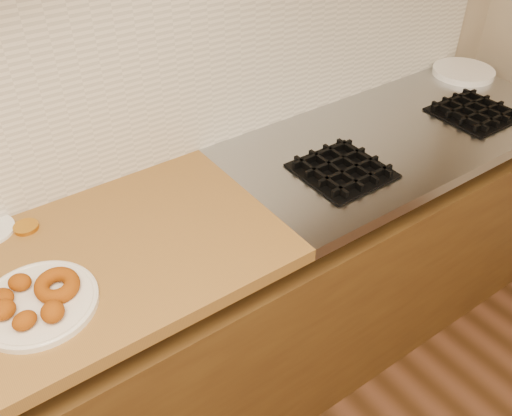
# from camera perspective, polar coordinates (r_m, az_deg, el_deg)

# --- Properties ---
(wall_back) EXTENTS (4.00, 0.02, 2.70)m
(wall_back) POSITION_cam_1_polar(r_m,az_deg,el_deg) (1.48, -25.21, 14.87)
(wall_back) COLOR tan
(wall_back) RESTS_ON ground
(base_cabinet) EXTENTS (3.60, 0.60, 0.77)m
(base_cabinet) POSITION_cam_1_polar(r_m,az_deg,el_deg) (1.82, -14.33, -17.03)
(base_cabinet) COLOR #533715
(base_cabinet) RESTS_ON floor
(stovetop) EXTENTS (1.30, 0.62, 0.04)m
(stovetop) POSITION_cam_1_polar(r_m,az_deg,el_deg) (1.99, 14.87, 7.57)
(stovetop) COLOR #9EA0A5
(stovetop) RESTS_ON base_cabinet
(backsplash) EXTENTS (3.60, 0.02, 0.60)m
(backsplash) POSITION_cam_1_polar(r_m,az_deg,el_deg) (1.53, -23.61, 9.65)
(backsplash) COLOR beige
(backsplash) RESTS_ON wall_back
(burner_grates) EXTENTS (0.91, 0.26, 0.03)m
(burner_grates) POSITION_cam_1_polar(r_m,az_deg,el_deg) (1.92, 16.25, 7.14)
(burner_grates) COLOR black
(burner_grates) RESTS_ON stovetop
(donut_plate) EXTENTS (0.27, 0.27, 0.02)m
(donut_plate) POSITION_cam_1_polar(r_m,az_deg,el_deg) (1.36, -21.93, -9.33)
(donut_plate) COLOR white
(donut_plate) RESTS_ON butcher_block
(ring_donut) EXTENTS (0.11, 0.12, 0.05)m
(ring_donut) POSITION_cam_1_polar(r_m,az_deg,el_deg) (1.35, -20.23, -7.66)
(ring_donut) COLOR #894503
(ring_donut) RESTS_ON donut_plate
(fried_dough_chunks) EXTENTS (0.15, 0.21, 0.04)m
(fried_dough_chunks) POSITION_cam_1_polar(r_m,az_deg,el_deg) (1.33, -23.47, -9.34)
(fried_dough_chunks) COLOR #894503
(fried_dough_chunks) RESTS_ON donut_plate
(brass_jar_lid) EXTENTS (0.07, 0.07, 0.01)m
(brass_jar_lid) POSITION_cam_1_polar(r_m,az_deg,el_deg) (1.59, -23.05, -1.86)
(brass_jar_lid) COLOR #BE7E22
(brass_jar_lid) RESTS_ON butcher_block
(plate_stack) EXTENTS (0.25, 0.25, 0.02)m
(plate_stack) POSITION_cam_1_polar(r_m,az_deg,el_deg) (2.47, 20.99, 13.25)
(plate_stack) COLOR white
(plate_stack) RESTS_ON stovetop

